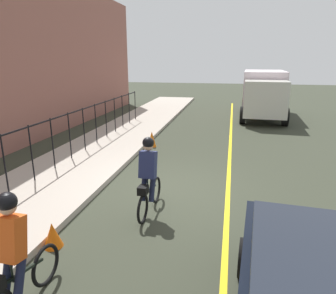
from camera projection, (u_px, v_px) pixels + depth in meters
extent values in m
plane|color=#323629|center=(170.00, 188.00, 8.58)|extent=(80.00, 80.00, 0.00)
cube|color=yellow|center=(228.00, 193.00, 8.27)|extent=(36.00, 0.12, 0.01)
cube|color=#ACA093|center=(59.00, 176.00, 9.22)|extent=(40.00, 3.20, 0.15)
cylinder|color=black|center=(5.00, 166.00, 7.53)|extent=(0.04, 0.04, 1.60)
cylinder|color=black|center=(31.00, 153.00, 8.52)|extent=(0.04, 0.04, 1.60)
cylinder|color=black|center=(53.00, 144.00, 9.51)|extent=(0.04, 0.04, 1.60)
cylinder|color=black|center=(70.00, 136.00, 10.50)|extent=(0.04, 0.04, 1.60)
cylinder|color=black|center=(84.00, 129.00, 11.49)|extent=(0.04, 0.04, 1.60)
cylinder|color=black|center=(96.00, 124.00, 12.48)|extent=(0.04, 0.04, 1.60)
cylinder|color=black|center=(106.00, 119.00, 13.47)|extent=(0.04, 0.04, 1.60)
cylinder|color=black|center=(115.00, 115.00, 14.46)|extent=(0.04, 0.04, 1.60)
cylinder|color=black|center=(122.00, 111.00, 15.45)|extent=(0.04, 0.04, 1.60)
cylinder|color=black|center=(129.00, 108.00, 16.44)|extent=(0.04, 0.04, 1.60)
cylinder|color=black|center=(135.00, 105.00, 17.43)|extent=(0.04, 0.04, 1.60)
cube|color=black|center=(59.00, 117.00, 9.80)|extent=(15.76, 0.04, 0.04)
torus|color=black|center=(156.00, 190.00, 7.65)|extent=(0.66, 0.09, 0.66)
torus|color=black|center=(143.00, 209.00, 6.67)|extent=(0.66, 0.09, 0.66)
cube|color=black|center=(150.00, 189.00, 7.10)|extent=(0.93, 0.08, 0.24)
cylinder|color=black|center=(148.00, 185.00, 6.91)|extent=(0.03, 0.03, 0.35)
cube|color=navy|center=(148.00, 165.00, 6.83)|extent=(0.35, 0.37, 0.63)
sphere|color=tan|center=(148.00, 146.00, 6.76)|extent=(0.22, 0.22, 0.22)
sphere|color=black|center=(148.00, 143.00, 6.74)|extent=(0.26, 0.26, 0.26)
cylinder|color=#191E38|center=(144.00, 186.00, 6.98)|extent=(0.34, 0.13, 0.65)
cylinder|color=#191E38|center=(152.00, 187.00, 6.93)|extent=(0.34, 0.13, 0.65)
cube|color=black|center=(143.00, 190.00, 6.61)|extent=(0.25, 0.21, 0.18)
torus|color=black|center=(46.00, 265.00, 4.85)|extent=(0.66, 0.09, 0.66)
cube|color=black|center=(21.00, 273.00, 4.29)|extent=(0.93, 0.08, 0.24)
cylinder|color=black|center=(12.00, 271.00, 4.11)|extent=(0.03, 0.03, 0.35)
cube|color=#D34F17|center=(9.00, 238.00, 4.03)|extent=(0.35, 0.37, 0.63)
sphere|color=tan|center=(8.00, 207.00, 3.96)|extent=(0.22, 0.22, 0.22)
sphere|color=black|center=(7.00, 202.00, 3.94)|extent=(0.26, 0.26, 0.26)
cylinder|color=#191E38|center=(8.00, 271.00, 4.18)|extent=(0.34, 0.13, 0.65)
cylinder|color=#191E38|center=(20.00, 274.00, 4.13)|extent=(0.34, 0.13, 0.65)
cube|color=#1E232D|center=(334.00, 291.00, 2.97)|extent=(2.58, 1.78, 0.56)
cylinder|color=black|center=(245.00, 258.00, 5.03)|extent=(0.66, 0.27, 0.64)
cube|color=silver|center=(263.00, 89.00, 19.53)|extent=(4.87, 2.63, 2.30)
cube|color=beige|center=(265.00, 99.00, 16.40)|extent=(1.93, 2.29, 1.90)
cylinder|color=black|center=(285.00, 117.00, 16.52)|extent=(0.97, 0.35, 0.96)
cylinder|color=black|center=(243.00, 115.00, 17.06)|extent=(0.97, 0.35, 0.96)
cylinder|color=black|center=(279.00, 106.00, 20.56)|extent=(0.97, 0.35, 0.96)
cylinder|color=black|center=(244.00, 105.00, 21.10)|extent=(0.97, 0.35, 0.96)
cone|color=orange|center=(152.00, 139.00, 12.58)|extent=(0.36, 0.36, 0.64)
cone|color=#EF600C|center=(53.00, 235.00, 5.83)|extent=(0.36, 0.36, 0.50)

